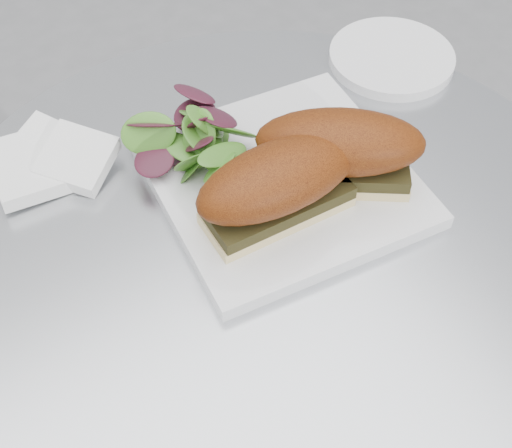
{
  "coord_description": "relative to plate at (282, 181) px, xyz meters",
  "views": [
    {
      "loc": [
        -0.25,
        -0.35,
        1.27
      ],
      "look_at": [
        -0.02,
        0.01,
        0.77
      ],
      "focal_mm": 50.0,
      "sensor_mm": 36.0,
      "label": 1
    }
  ],
  "objects": [
    {
      "name": "napkin",
      "position": [
        -0.19,
        0.14,
        0.0
      ],
      "size": [
        0.15,
        0.15,
        0.02
      ],
      "primitive_type": null,
      "rotation": [
        0.0,
        0.0,
        -0.4
      ],
      "color": "white",
      "rests_on": "table"
    },
    {
      "name": "table",
      "position": [
        -0.05,
        -0.06,
        -0.25
      ],
      "size": [
        0.7,
        0.7,
        0.73
      ],
      "color": "silver",
      "rests_on": "ground"
    },
    {
      "name": "sandwich_left",
      "position": [
        -0.03,
        -0.04,
        0.05
      ],
      "size": [
        0.17,
        0.08,
        0.08
      ],
      "rotation": [
        0.0,
        0.0,
        -0.06
      ],
      "color": "beige",
      "rests_on": "plate"
    },
    {
      "name": "saucer",
      "position": [
        0.23,
        0.1,
        -0.0
      ],
      "size": [
        0.15,
        0.15,
        0.01
      ],
      "primitive_type": "cylinder",
      "color": "white",
      "rests_on": "table"
    },
    {
      "name": "salad",
      "position": [
        -0.05,
        0.07,
        0.03
      ],
      "size": [
        0.12,
        0.12,
        0.05
      ],
      "primitive_type": null,
      "color": "#59922F",
      "rests_on": "plate"
    },
    {
      "name": "plate",
      "position": [
        0.0,
        0.0,
        0.0
      ],
      "size": [
        0.28,
        0.28,
        0.02
      ],
      "primitive_type": "cube",
      "rotation": [
        0.0,
        0.0,
        -0.12
      ],
      "color": "white",
      "rests_on": "table"
    },
    {
      "name": "sandwich_right",
      "position": [
        0.04,
        -0.03,
        0.05
      ],
      "size": [
        0.18,
        0.16,
        0.08
      ],
      "rotation": [
        0.0,
        0.0,
        -0.62
      ],
      "color": "beige",
      "rests_on": "plate"
    }
  ]
}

